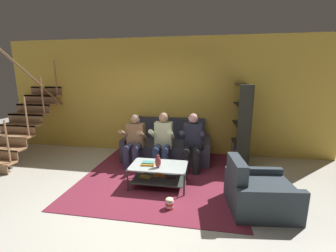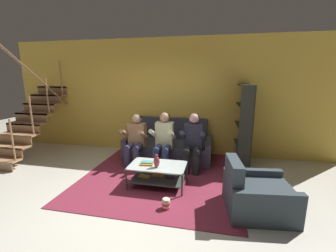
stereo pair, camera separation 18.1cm
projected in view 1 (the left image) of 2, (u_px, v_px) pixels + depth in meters
name	position (u px, v px, depth m)	size (l,w,h in m)	color
ground	(134.00, 197.00, 3.73)	(16.80, 16.80, 0.00)	beige
back_partition	(162.00, 97.00, 5.78)	(8.40, 0.12, 2.90)	gold
staircase_run	(25.00, 118.00, 5.49)	(0.95, 2.29, 2.61)	#AA7A53
couch	(167.00, 146.00, 5.49)	(2.04, 1.00, 0.94)	#3A3D4C
person_seated_left	(134.00, 138.00, 4.95)	(0.50, 0.58, 1.15)	#3A3C5C
person_seated_middle	(163.00, 139.00, 4.85)	(0.50, 0.58, 1.20)	navy
person_seated_right	(192.00, 140.00, 4.74)	(0.50, 0.58, 1.20)	black
coffee_table	(159.00, 172.00, 4.07)	(1.01, 0.61, 0.40)	#B4C2C0
area_rug	(163.00, 172.00, 4.71)	(3.00, 3.40, 0.01)	maroon
vase	(158.00, 162.00, 3.91)	(0.11, 0.11, 0.23)	maroon
book_stack	(148.00, 163.00, 4.06)	(0.24, 0.20, 0.05)	orange
bookshelf	(241.00, 132.00, 5.33)	(0.31, 1.11, 1.80)	#27281F
armchair	(258.00, 193.00, 3.35)	(1.01, 0.96, 0.79)	#323D45
popcorn_tub	(169.00, 203.00, 3.38)	(0.13, 0.13, 0.18)	red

